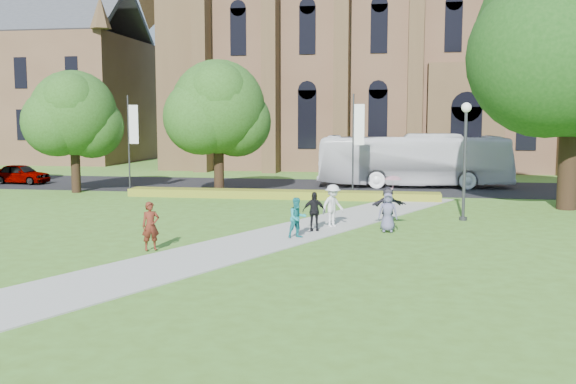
% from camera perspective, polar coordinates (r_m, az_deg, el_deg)
% --- Properties ---
extents(ground, '(160.00, 160.00, 0.00)m').
position_cam_1_polar(ground, '(23.66, -1.46, -4.48)').
color(ground, '#486E21').
rests_on(ground, ground).
extents(road, '(160.00, 10.00, 0.02)m').
position_cam_1_polar(road, '(43.27, 3.51, 0.49)').
color(road, black).
rests_on(road, ground).
extents(footpath, '(15.58, 28.54, 0.04)m').
position_cam_1_polar(footpath, '(24.62, -1.03, -4.00)').
color(footpath, '#B2B2A8').
rests_on(footpath, ground).
extents(flower_hedge, '(18.00, 1.40, 0.45)m').
position_cam_1_polar(flower_hedge, '(36.82, -0.67, -0.21)').
color(flower_hedge, '#A89021').
rests_on(flower_hedge, ground).
extents(cathedral, '(52.60, 18.25, 28.00)m').
position_cam_1_polar(cathedral, '(63.37, 14.82, 13.93)').
color(cathedral, brown).
rests_on(cathedral, ground).
extents(building_west, '(22.00, 14.00, 18.30)m').
position_cam_1_polar(building_west, '(75.47, -21.53, 9.58)').
color(building_west, brown).
rests_on(building_west, ground).
extents(streetlamp, '(0.44, 0.44, 5.24)m').
position_cam_1_polar(streetlamp, '(29.51, 15.48, 3.90)').
color(streetlamp, '#38383D').
rests_on(streetlamp, ground).
extents(large_tree, '(9.60, 9.60, 13.20)m').
position_cam_1_polar(large_tree, '(35.12, 24.10, 12.23)').
color(large_tree, '#332114').
rests_on(large_tree, ground).
extents(street_tree_0, '(5.20, 5.20, 7.50)m').
position_cam_1_polar(street_tree_0, '(41.60, -18.52, 6.64)').
color(street_tree_0, '#332114').
rests_on(street_tree_0, ground).
extents(street_tree_1, '(5.60, 5.60, 8.05)m').
position_cam_1_polar(street_tree_1, '(38.74, -6.22, 7.49)').
color(street_tree_1, '#332114').
rests_on(street_tree_1, ground).
extents(banner_pole_0, '(0.70, 0.10, 6.00)m').
position_cam_1_polar(banner_pole_0, '(38.10, 5.98, 4.76)').
color(banner_pole_0, '#38383D').
rests_on(banner_pole_0, ground).
extents(banner_pole_1, '(0.70, 0.10, 6.00)m').
position_cam_1_polar(banner_pole_1, '(41.36, -13.84, 4.73)').
color(banner_pole_1, '#38383D').
rests_on(banner_pole_1, ground).
extents(tour_coach, '(12.90, 3.81, 3.55)m').
position_cam_1_polar(tour_coach, '(43.59, 11.07, 2.78)').
color(tour_coach, white).
rests_on(tour_coach, road).
extents(car_0, '(4.25, 2.14, 1.39)m').
position_cam_1_polar(car_0, '(48.75, -22.65, 1.50)').
color(car_0, gray).
rests_on(car_0, road).
extents(pedestrian_0, '(0.73, 0.67, 1.66)m').
position_cam_1_polar(pedestrian_0, '(22.45, -12.11, -2.96)').
color(pedestrian_0, '#541F13').
rests_on(pedestrian_0, footpath).
extents(pedestrian_1, '(0.94, 0.90, 1.53)m').
position_cam_1_polar(pedestrian_1, '(24.19, 0.84, -2.30)').
color(pedestrian_1, teal).
rests_on(pedestrian_1, footpath).
extents(pedestrian_2, '(1.26, 1.28, 1.77)m').
position_cam_1_polar(pedestrian_2, '(26.78, 4.00, -1.22)').
color(pedestrian_2, silver).
rests_on(pedestrian_2, footpath).
extents(pedestrian_3, '(0.97, 0.56, 1.57)m').
position_cam_1_polar(pedestrian_3, '(25.80, 2.32, -1.72)').
color(pedestrian_3, black).
rests_on(pedestrian_3, footpath).
extents(pedestrian_4, '(0.78, 0.52, 1.56)m').
position_cam_1_polar(pedestrian_4, '(25.88, 8.86, -1.78)').
color(pedestrian_4, slate).
rests_on(pedestrian_4, footpath).
extents(pedestrian_5, '(1.59, 1.01, 1.63)m').
position_cam_1_polar(pedestrian_5, '(27.62, 8.88, -1.18)').
color(pedestrian_5, '#2C2932').
rests_on(pedestrian_5, footpath).
extents(parasol, '(0.82, 0.82, 0.59)m').
position_cam_1_polar(parasol, '(25.85, 9.30, 0.60)').
color(parasol, '#E19FA1').
rests_on(parasol, pedestrian_4).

